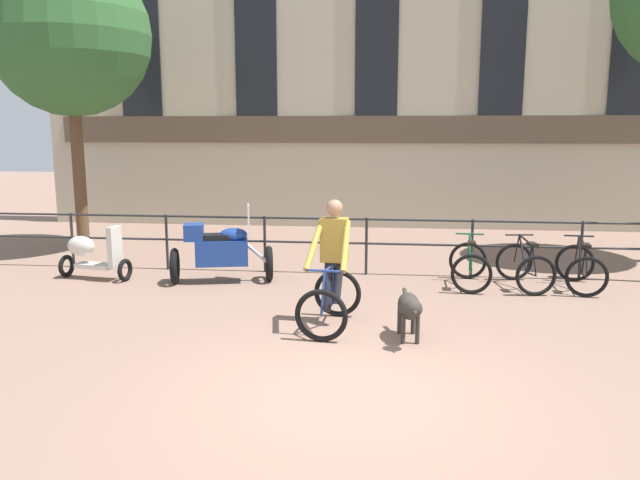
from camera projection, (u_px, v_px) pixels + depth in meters
ground_plane at (346, 393)px, 6.32m from camera, size 60.00×60.00×0.00m
canal_railing at (366, 236)px, 11.28m from camera, size 15.05×0.05×1.05m
building_facade at (377, 60)px, 16.29m from camera, size 18.00×0.72×8.80m
cyclist_with_bike at (332, 270)px, 8.35m from camera, size 0.80×1.23×1.70m
dog at (410, 308)px, 7.79m from camera, size 0.34×1.04×0.63m
parked_motorcycle at (221, 251)px, 10.74m from camera, size 1.83×1.00×1.35m
parked_bicycle_near_lamp at (470, 265)px, 10.50m from camera, size 0.73×1.15×0.86m
parked_bicycle_mid_left at (525, 267)px, 10.40m from camera, size 0.81×1.19×0.86m
parked_bicycle_mid_right at (581, 268)px, 10.31m from camera, size 0.77×1.17×0.86m
parked_scooter at (92, 253)px, 11.00m from camera, size 1.33×0.61×0.96m
tree_canalside_left at (70, 36)px, 12.83m from camera, size 3.31×3.31×6.18m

